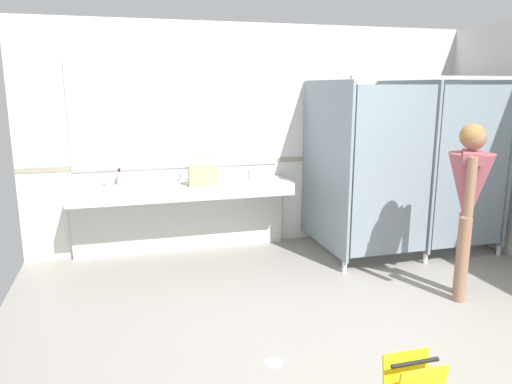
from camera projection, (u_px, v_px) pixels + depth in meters
name	position (u px, v px, depth m)	size (l,w,h in m)	color
ground_plane	(391.00, 374.00, 3.46)	(5.81, 6.63, 0.10)	gray
wall_back	(267.00, 136.00, 6.05)	(5.81, 0.12, 2.69)	silver
wall_back_tile_band	(268.00, 160.00, 6.05)	(5.81, 0.01, 0.06)	#9E937F
vanity_counter	(183.00, 202.00, 5.65)	(2.52, 0.56, 0.97)	silver
mirror_panel	(178.00, 114.00, 5.62)	(2.42, 0.02, 1.25)	silver
bathroom_stalls	(411.00, 164.00, 5.61)	(2.06, 1.32, 2.07)	gray
person_standing	(469.00, 190.00, 4.38)	(0.56, 0.56, 1.64)	#8C664C
handbag	(202.00, 175.00, 5.42)	(0.31, 0.15, 0.39)	tan
soap_dispenser	(120.00, 178.00, 5.48)	(0.07, 0.07, 0.19)	#D899B2
floor_drain_cover	(274.00, 362.00, 3.50)	(0.14, 0.14, 0.01)	#B7BABF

